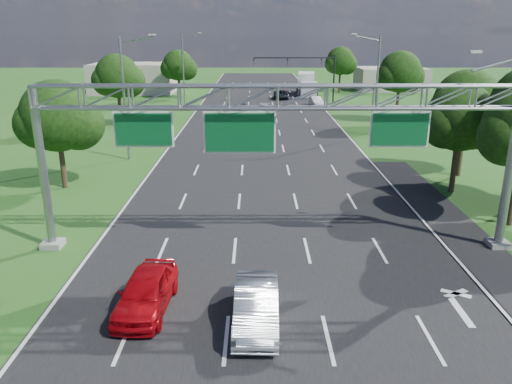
{
  "coord_description": "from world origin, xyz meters",
  "views": [
    {
      "loc": [
        -0.77,
        -11.13,
        10.4
      ],
      "look_at": [
        -0.74,
        12.04,
        2.89
      ],
      "focal_mm": 35.0,
      "sensor_mm": 36.0,
      "label": 1
    }
  ],
  "objects_px": {
    "sign_gantry": "(279,110)",
    "box_truck": "(307,84)",
    "traffic_signal": "(311,68)",
    "red_coupe": "(146,291)",
    "silver_sedan": "(256,305)"
  },
  "relations": [
    {
      "from": "traffic_signal",
      "to": "red_coupe",
      "type": "relative_size",
      "value": 2.67
    },
    {
      "from": "sign_gantry",
      "to": "red_coupe",
      "type": "relative_size",
      "value": 5.14
    },
    {
      "from": "traffic_signal",
      "to": "silver_sedan",
      "type": "relative_size",
      "value": 2.67
    },
    {
      "from": "sign_gantry",
      "to": "traffic_signal",
      "type": "bearing_deg",
      "value": 82.32
    },
    {
      "from": "sign_gantry",
      "to": "red_coupe",
      "type": "distance_m",
      "value": 10.06
    },
    {
      "from": "silver_sedan",
      "to": "box_truck",
      "type": "relative_size",
      "value": 0.48
    },
    {
      "from": "silver_sedan",
      "to": "box_truck",
      "type": "xyz_separation_m",
      "value": [
        8.73,
        70.28,
        0.95
      ]
    },
    {
      "from": "silver_sedan",
      "to": "sign_gantry",
      "type": "bearing_deg",
      "value": 82.37
    },
    {
      "from": "sign_gantry",
      "to": "box_truck",
      "type": "distance_m",
      "value": 64.0
    },
    {
      "from": "sign_gantry",
      "to": "traffic_signal",
      "type": "xyz_separation_m",
      "value": [
        7.15,
        53.0,
        -1.72
      ]
    },
    {
      "from": "traffic_signal",
      "to": "box_truck",
      "type": "height_order",
      "value": "traffic_signal"
    },
    {
      "from": "sign_gantry",
      "to": "silver_sedan",
      "type": "bearing_deg",
      "value": -98.71
    },
    {
      "from": "traffic_signal",
      "to": "red_coupe",
      "type": "height_order",
      "value": "traffic_signal"
    },
    {
      "from": "silver_sedan",
      "to": "red_coupe",
      "type": "bearing_deg",
      "value": 167.78
    },
    {
      "from": "red_coupe",
      "to": "silver_sedan",
      "type": "relative_size",
      "value": 1.0
    }
  ]
}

